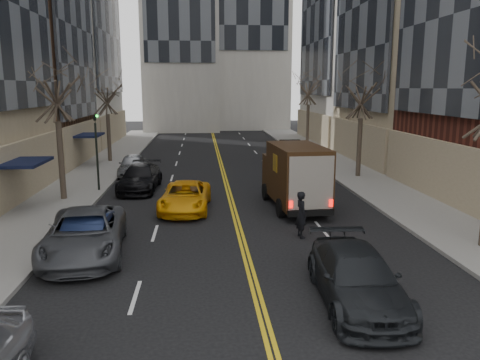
% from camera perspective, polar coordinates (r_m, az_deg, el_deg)
% --- Properties ---
extents(sidewalk_left, '(4.00, 66.00, 0.15)m').
position_cam_1_polar(sidewalk_left, '(33.08, -17.76, 0.54)').
color(sidewalk_left, slate).
rests_on(sidewalk_left, ground).
extents(sidewalk_right, '(4.00, 66.00, 0.15)m').
position_cam_1_polar(sidewalk_right, '(33.91, 13.39, 1.02)').
color(sidewalk_right, slate).
rests_on(sidewalk_right, ground).
extents(tree_lf_mid, '(3.20, 3.20, 8.91)m').
position_cam_1_polar(tree_lf_mid, '(25.75, -21.67, 12.01)').
color(tree_lf_mid, '#382D23').
rests_on(tree_lf_mid, sidewalk_left).
extents(tree_lf_far, '(3.20, 3.20, 8.12)m').
position_cam_1_polar(tree_lf_far, '(38.39, -16.01, 10.98)').
color(tree_lf_far, '#382D23').
rests_on(tree_lf_far, sidewalk_left).
extents(tree_rt_mid, '(3.20, 3.20, 8.32)m').
position_cam_1_polar(tree_rt_mid, '(31.45, 14.69, 11.35)').
color(tree_rt_mid, '#382D23').
rests_on(tree_rt_mid, sidewalk_right).
extents(tree_rt_far, '(3.20, 3.20, 9.11)m').
position_cam_1_polar(tree_rt_far, '(45.89, 8.41, 12.15)').
color(tree_rt_far, '#382D23').
rests_on(tree_rt_far, sidewalk_right).
extents(traffic_signal, '(0.29, 0.26, 4.70)m').
position_cam_1_polar(traffic_signal, '(27.50, -17.11, 4.29)').
color(traffic_signal, black).
rests_on(traffic_signal, sidewalk_left).
extents(ups_truck, '(2.66, 5.93, 3.18)m').
position_cam_1_polar(ups_truck, '(23.15, 6.70, 0.45)').
color(ups_truck, black).
rests_on(ups_truck, ground).
extents(observer_sedan, '(2.34, 5.23, 1.49)m').
position_cam_1_polar(observer_sedan, '(13.55, 14.03, -11.47)').
color(observer_sedan, black).
rests_on(observer_sedan, ground).
extents(taxi, '(2.63, 5.06, 1.36)m').
position_cam_1_polar(taxi, '(22.88, -6.68, -2.03)').
color(taxi, orange).
rests_on(taxi, ground).
extents(pedestrian, '(0.55, 0.75, 1.87)m').
position_cam_1_polar(pedestrian, '(18.78, 7.50, -4.19)').
color(pedestrian, black).
rests_on(pedestrian, ground).
extents(parked_lf_b, '(1.57, 4.26, 1.39)m').
position_cam_1_polar(parked_lf_b, '(17.73, -18.13, -6.41)').
color(parked_lf_b, '#111A37').
rests_on(parked_lf_b, ground).
extents(parked_lf_c, '(3.26, 6.01, 1.60)m').
position_cam_1_polar(parked_lf_c, '(17.55, -18.41, -6.25)').
color(parked_lf_c, '#44454A').
rests_on(parked_lf_c, ground).
extents(parked_lf_d, '(2.37, 5.19, 1.47)m').
position_cam_1_polar(parked_lf_d, '(27.81, -12.07, 0.27)').
color(parked_lf_d, black).
rests_on(parked_lf_d, ground).
extents(parked_lf_e, '(1.67, 4.14, 1.41)m').
position_cam_1_polar(parked_lf_e, '(32.85, -12.97, 1.84)').
color(parked_lf_e, '#96989D').
rests_on(parked_lf_e, ground).
extents(parked_rt_a, '(1.97, 4.27, 1.36)m').
position_cam_1_polar(parked_rt_a, '(29.58, 8.25, 0.94)').
color(parked_rt_a, '#44454B').
rests_on(parked_rt_a, ground).
extents(parked_rt_b, '(2.54, 5.42, 1.50)m').
position_cam_1_polar(parked_rt_b, '(33.17, 6.81, 2.21)').
color(parked_rt_b, '#ADB0B5').
rests_on(parked_rt_b, ground).
extents(parked_rt_c, '(2.34, 5.31, 1.52)m').
position_cam_1_polar(parked_rt_c, '(38.49, 6.61, 3.47)').
color(parked_rt_c, black).
rests_on(parked_rt_c, ground).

